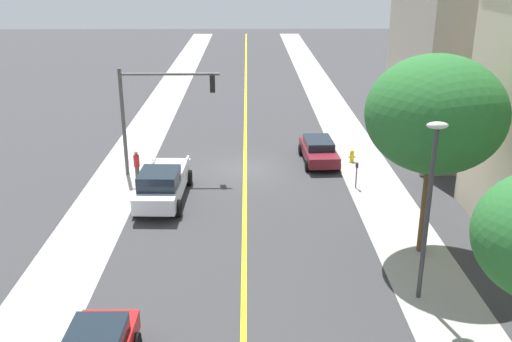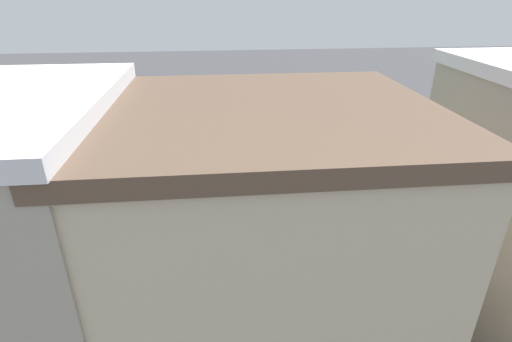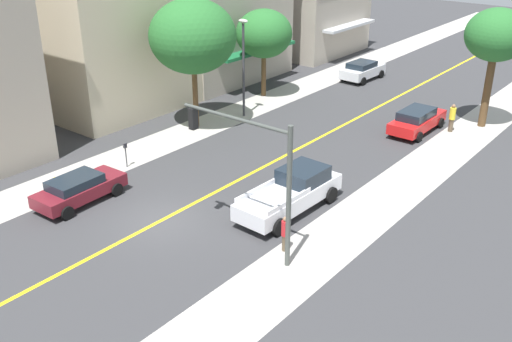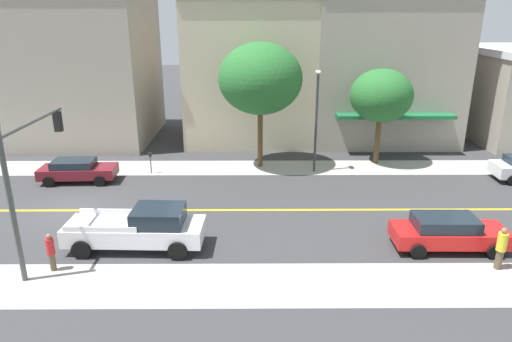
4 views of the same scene
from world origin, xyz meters
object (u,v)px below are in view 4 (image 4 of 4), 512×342
(traffic_light_mast, at_px, (29,165))
(pedestrian_red_shirt, at_px, (51,251))
(street_tree_left_far, at_px, (260,79))
(white_pickup_truck, at_px, (140,228))
(red_sedan_right_curb, at_px, (448,232))
(street_tree_right_corner, at_px, (381,96))
(maroon_sedan_left_curb, at_px, (77,170))
(fire_hydrant, at_px, (89,165))
(pedestrian_yellow_shirt, at_px, (501,247))
(parking_meter, at_px, (150,160))
(street_lamp, at_px, (317,110))

(traffic_light_mast, relative_size, pedestrian_red_shirt, 3.71)
(street_tree_left_far, relative_size, white_pickup_truck, 1.35)
(red_sedan_right_curb, bearing_deg, street_tree_right_corner, 90.59)
(street_tree_left_far, xyz_separation_m, maroon_sedan_left_curb, (2.89, -10.92, -4.97))
(fire_hydrant, distance_m, pedestrian_yellow_shirt, 23.42)
(pedestrian_red_shirt, bearing_deg, red_sedan_right_curb, -146.86)
(parking_meter, height_order, traffic_light_mast, traffic_light_mast)
(maroon_sedan_left_curb, bearing_deg, red_sedan_right_curb, -26.49)
(traffic_light_mast, relative_size, street_lamp, 0.92)
(street_tree_right_corner, xyz_separation_m, fire_hydrant, (1.64, -18.73, -4.15))
(parking_meter, bearing_deg, street_tree_left_far, 101.68)
(street_tree_left_far, distance_m, pedestrian_yellow_shirt, 16.57)
(street_tree_left_far, height_order, red_sedan_right_curb, street_tree_left_far)
(street_tree_right_corner, relative_size, street_lamp, 0.98)
(pedestrian_yellow_shirt, bearing_deg, street_lamp, -31.57)
(street_tree_right_corner, distance_m, fire_hydrant, 19.26)
(fire_hydrant, height_order, street_lamp, street_lamp)
(red_sedan_right_curb, height_order, white_pickup_truck, white_pickup_truck)
(street_tree_right_corner, xyz_separation_m, maroon_sedan_left_curb, (3.59, -18.74, -3.79))
(fire_hydrant, distance_m, parking_meter, 4.11)
(red_sedan_right_curb, distance_m, white_pickup_truck, 13.07)
(white_pickup_truck, relative_size, pedestrian_yellow_shirt, 3.32)
(fire_hydrant, distance_m, maroon_sedan_left_curb, 1.99)
(street_tree_right_corner, relative_size, parking_meter, 4.57)
(traffic_light_mast, distance_m, white_pickup_truck, 4.98)
(traffic_light_mast, bearing_deg, red_sedan_right_curb, -87.77)
(pedestrian_red_shirt, bearing_deg, fire_hydrant, -50.46)
(street_tree_right_corner, height_order, pedestrian_yellow_shirt, street_tree_right_corner)
(pedestrian_red_shirt, bearing_deg, traffic_light_mast, -24.46)
(parking_meter, bearing_deg, red_sedan_right_curb, 56.09)
(street_lamp, height_order, white_pickup_truck, street_lamp)
(street_lamp, bearing_deg, pedestrian_yellow_shirt, 25.83)
(red_sedan_right_curb, bearing_deg, fire_hydrant, 151.69)
(street_tree_left_far, relative_size, pedestrian_red_shirt, 5.05)
(maroon_sedan_left_curb, bearing_deg, white_pickup_truck, -57.88)
(pedestrian_red_shirt, xyz_separation_m, pedestrian_yellow_shirt, (-0.01, 17.48, 0.10))
(street_tree_left_far, bearing_deg, pedestrian_yellow_shirt, 35.38)
(street_tree_right_corner, bearing_deg, maroon_sedan_left_curb, -79.14)
(street_lamp, xyz_separation_m, red_sedan_right_curb, (10.23, 4.37, -3.16))
(white_pickup_truck, xyz_separation_m, pedestrian_yellow_shirt, (1.80, 14.45, 0.01))
(fire_hydrant, distance_m, pedestrian_red_shirt, 12.31)
(fire_hydrant, xyz_separation_m, maroon_sedan_left_curb, (1.96, -0.01, 0.36))
(traffic_light_mast, bearing_deg, street_tree_right_corner, -53.19)
(parking_meter, relative_size, pedestrian_yellow_shirt, 0.77)
(traffic_light_mast, bearing_deg, fire_hydrant, 9.42)
(fire_hydrant, distance_m, street_lamp, 14.79)
(red_sedan_right_curb, xyz_separation_m, white_pickup_truck, (-0.15, -13.07, 0.14))
(street_tree_right_corner, xyz_separation_m, pedestrian_yellow_shirt, (13.65, 1.37, -3.59))
(street_tree_left_far, relative_size, red_sedan_right_curb, 1.67)
(street_tree_left_far, bearing_deg, traffic_light_mast, -37.27)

